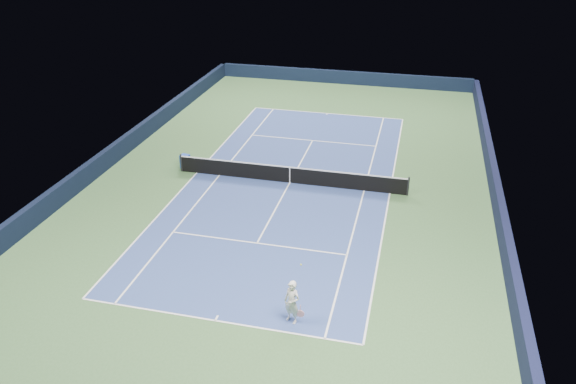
# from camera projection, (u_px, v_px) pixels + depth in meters

# --- Properties ---
(ground) EXTENTS (40.00, 40.00, 0.00)m
(ground) POSITION_uv_depth(u_px,v_px,m) (290.00, 183.00, 31.02)
(ground) COLOR #365930
(ground) RESTS_ON ground
(wall_far) EXTENTS (22.00, 0.35, 1.10)m
(wall_far) POSITION_uv_depth(u_px,v_px,m) (344.00, 77.00, 47.91)
(wall_far) COLOR black
(wall_far) RESTS_ON ground
(wall_right) EXTENTS (0.35, 40.00, 1.10)m
(wall_right) POSITION_uv_depth(u_px,v_px,m) (497.00, 195.00, 28.51)
(wall_right) COLOR black
(wall_right) RESTS_ON ground
(wall_left) EXTENTS (0.35, 40.00, 1.10)m
(wall_left) POSITION_uv_depth(u_px,v_px,m) (111.00, 155.00, 33.04)
(wall_left) COLOR black
(wall_left) RESTS_ON ground
(court_surface) EXTENTS (10.97, 23.77, 0.01)m
(court_surface) POSITION_uv_depth(u_px,v_px,m) (290.00, 183.00, 31.02)
(court_surface) COLOR navy
(court_surface) RESTS_ON ground
(baseline_far) EXTENTS (10.97, 0.08, 0.00)m
(baseline_far) POSITION_uv_depth(u_px,v_px,m) (327.00, 113.00, 41.29)
(baseline_far) COLOR white
(baseline_far) RESTS_ON ground
(baseline_near) EXTENTS (10.97, 0.08, 0.00)m
(baseline_near) POSITION_uv_depth(u_px,v_px,m) (215.00, 321.00, 20.75)
(baseline_near) COLOR white
(baseline_near) RESTS_ON ground
(sideline_doubles_right) EXTENTS (0.08, 23.77, 0.00)m
(sideline_doubles_right) POSITION_uv_depth(u_px,v_px,m) (390.00, 193.00, 29.87)
(sideline_doubles_right) COLOR white
(sideline_doubles_right) RESTS_ON ground
(sideline_doubles_left) EXTENTS (0.08, 23.77, 0.00)m
(sideline_doubles_left) POSITION_uv_depth(u_px,v_px,m) (197.00, 173.00, 32.17)
(sideline_doubles_left) COLOR white
(sideline_doubles_left) RESTS_ON ground
(sideline_singles_right) EXTENTS (0.08, 23.77, 0.00)m
(sideline_singles_right) POSITION_uv_depth(u_px,v_px,m) (364.00, 191.00, 30.16)
(sideline_singles_right) COLOR white
(sideline_singles_right) RESTS_ON ground
(sideline_singles_left) EXTENTS (0.08, 23.77, 0.00)m
(sideline_singles_left) POSITION_uv_depth(u_px,v_px,m) (219.00, 175.00, 31.88)
(sideline_singles_left) COLOR white
(sideline_singles_left) RESTS_ON ground
(service_line_far) EXTENTS (8.23, 0.08, 0.00)m
(service_line_far) POSITION_uv_depth(u_px,v_px,m) (313.00, 140.00, 36.55)
(service_line_far) COLOR white
(service_line_far) RESTS_ON ground
(service_line_near) EXTENTS (8.23, 0.08, 0.00)m
(service_line_near) POSITION_uv_depth(u_px,v_px,m) (257.00, 243.00, 25.49)
(service_line_near) COLOR white
(service_line_near) RESTS_ON ground
(center_service_line) EXTENTS (0.08, 12.80, 0.00)m
(center_service_line) POSITION_uv_depth(u_px,v_px,m) (290.00, 183.00, 31.02)
(center_service_line) COLOR white
(center_service_line) RESTS_ON ground
(center_mark_far) EXTENTS (0.08, 0.30, 0.00)m
(center_mark_far) POSITION_uv_depth(u_px,v_px,m) (327.00, 114.00, 41.16)
(center_mark_far) COLOR white
(center_mark_far) RESTS_ON ground
(center_mark_near) EXTENTS (0.08, 0.30, 0.00)m
(center_mark_near) POSITION_uv_depth(u_px,v_px,m) (217.00, 318.00, 20.88)
(center_mark_near) COLOR white
(center_mark_near) RESTS_ON ground
(tennis_net) EXTENTS (12.90, 0.10, 1.07)m
(tennis_net) POSITION_uv_depth(u_px,v_px,m) (290.00, 175.00, 30.79)
(tennis_net) COLOR black
(tennis_net) RESTS_ON ground
(sponsor_cube) EXTENTS (0.57, 0.50, 0.79)m
(sponsor_cube) POSITION_uv_depth(u_px,v_px,m) (185.00, 161.00, 32.64)
(sponsor_cube) COLOR #1D43AE
(sponsor_cube) RESTS_ON ground
(tennis_player) EXTENTS (0.85, 1.35, 1.89)m
(tennis_player) POSITION_uv_depth(u_px,v_px,m) (292.00, 302.00, 20.33)
(tennis_player) COLOR silver
(tennis_player) RESTS_ON ground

